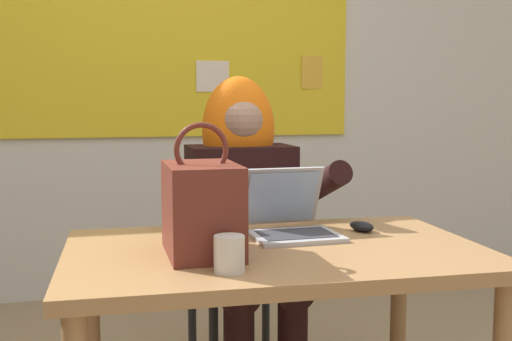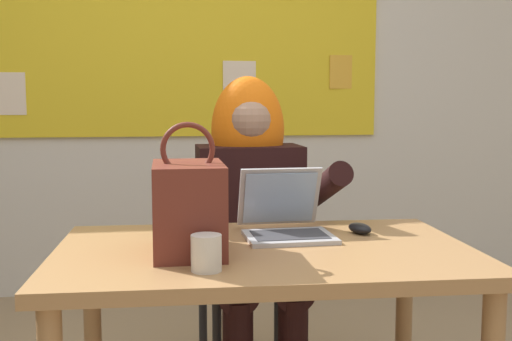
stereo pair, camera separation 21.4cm
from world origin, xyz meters
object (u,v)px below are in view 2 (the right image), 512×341
Objects in this scene: handbag at (188,207)px; person_costumed at (252,206)px; laptop at (285,221)px; computer_mouse at (360,228)px; coffee_mug at (205,253)px; desk_main at (264,278)px; chair_at_desk at (245,255)px.

person_costumed is at bearing 66.93° from handbag.
handbag is at bearing -151.64° from laptop.
laptop reaches higher than computer_mouse.
handbag reaches higher than coffee_mug.
desk_main is 0.33m from coffee_mug.
laptop is at bearing -0.25° from chair_at_desk.
handbag is (-0.28, -0.65, 0.11)m from person_costumed.
coffee_mug is (-0.29, -0.39, -0.00)m from laptop.
laptop is at bearing 163.63° from computer_mouse.
person_costumed is at bearing 107.71° from computer_mouse.
desk_main is at bearing 7.32° from handbag.
computer_mouse is at bearing 23.35° from desk_main.
chair_at_desk is 0.71m from computer_mouse.
coffee_mug is at bearing -128.33° from laptop.
coffee_mug is at bearing -18.97° from chair_at_desk.
person_costumed is at bearing 93.86° from laptop.
desk_main is 3.35× the size of handbag.
laptop is at bearing 58.91° from desk_main.
coffee_mug is (-0.19, -0.23, 0.14)m from desk_main.
coffee_mug is (-0.23, -0.98, 0.26)m from chair_at_desk.
computer_mouse is (0.25, -0.01, -0.03)m from laptop.
coffee_mug is at bearing -80.93° from handbag.
laptop is 0.83× the size of handbag.
person_costumed is at bearing -1.52° from chair_at_desk.
coffee_mug reaches higher than computer_mouse.
chair_at_desk is 2.89× the size of laptop.
coffee_mug is at bearing -17.03° from person_costumed.
person_costumed is 0.46m from laptop.
laptop is 0.48m from coffee_mug.
person_costumed is 13.27× the size of coffee_mug.
desk_main is 0.23m from laptop.
computer_mouse is at bearing 35.25° from coffee_mug.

